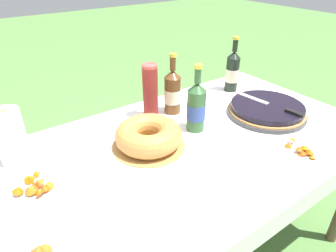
# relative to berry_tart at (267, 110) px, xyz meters

# --- Properties ---
(garden_table) EXTENTS (1.79, 0.93, 0.75)m
(garden_table) POSITION_rel_berry_tart_xyz_m (-0.54, 0.02, -0.10)
(garden_table) COLOR brown
(garden_table) RESTS_ON ground_plane
(tablecloth) EXTENTS (1.80, 0.94, 0.10)m
(tablecloth) POSITION_rel_berry_tart_xyz_m (-0.54, 0.02, -0.04)
(tablecloth) COLOR white
(tablecloth) RESTS_ON garden_table
(berry_tart) EXTENTS (0.38, 0.38, 0.06)m
(berry_tart) POSITION_rel_berry_tart_xyz_m (0.00, 0.00, 0.00)
(berry_tart) COLOR #38383D
(berry_tart) RESTS_ON tablecloth
(serving_knife) EXTENTS (0.06, 0.38, 0.01)m
(serving_knife) POSITION_rel_berry_tart_xyz_m (0.00, -0.03, 0.04)
(serving_knife) COLOR silver
(serving_knife) RESTS_ON berry_tart
(bundt_cake) EXTENTS (0.31, 0.31, 0.10)m
(bundt_cake) POSITION_rel_berry_tart_xyz_m (-0.63, 0.11, 0.02)
(bundt_cake) COLOR #B78447
(bundt_cake) RESTS_ON tablecloth
(cup_stack) EXTENTS (0.07, 0.07, 0.27)m
(cup_stack) POSITION_rel_berry_tart_xyz_m (-0.48, 0.32, 0.10)
(cup_stack) COLOR #E04C47
(cup_stack) RESTS_ON tablecloth
(cider_bottle_green) EXTENTS (0.08, 0.08, 0.31)m
(cider_bottle_green) POSITION_rel_berry_tart_xyz_m (-0.38, 0.10, 0.08)
(cider_bottle_green) COLOR #2D562D
(cider_bottle_green) RESTS_ON tablecloth
(cider_bottle_amber) EXTENTS (0.08, 0.08, 0.30)m
(cider_bottle_amber) POSITION_rel_berry_tart_xyz_m (-0.36, 0.30, 0.08)
(cider_bottle_amber) COLOR brown
(cider_bottle_amber) RESTS_ON tablecloth
(juice_bottle_red) EXTENTS (0.08, 0.08, 0.31)m
(juice_bottle_red) POSITION_rel_berry_tart_xyz_m (0.08, 0.32, 0.09)
(juice_bottle_red) COLOR black
(juice_bottle_red) RESTS_ON tablecloth
(snack_plate_near) EXTENTS (0.21, 0.21, 0.05)m
(snack_plate_near) POSITION_rel_berry_tart_xyz_m (-0.15, -0.30, -0.02)
(snack_plate_near) COLOR white
(snack_plate_near) RESTS_ON tablecloth
(snack_plate_left) EXTENTS (0.21, 0.21, 0.06)m
(snack_plate_left) POSITION_rel_berry_tart_xyz_m (-1.09, 0.11, -0.01)
(snack_plate_left) COLOR white
(snack_plate_left) RESTS_ON tablecloth
(paper_towel_roll) EXTENTS (0.11, 0.11, 0.22)m
(paper_towel_roll) POSITION_rel_berry_tart_xyz_m (-1.10, 0.32, 0.08)
(paper_towel_roll) COLOR white
(paper_towel_roll) RESTS_ON tablecloth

